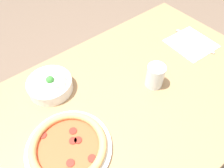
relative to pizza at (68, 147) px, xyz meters
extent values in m
cube|color=#99724C|center=(0.22, 0.04, -0.03)|extent=(1.40, 0.77, 0.03)
cylinder|color=olive|center=(0.85, 0.35, -0.41)|extent=(0.06, 0.06, 0.72)
cylinder|color=white|center=(0.00, 0.00, -0.01)|extent=(0.28, 0.28, 0.01)
torus|color=tan|center=(0.00, 0.00, 0.01)|extent=(0.25, 0.25, 0.03)
cylinder|color=#D14C28|center=(0.00, 0.00, 0.00)|extent=(0.22, 0.22, 0.01)
cylinder|color=maroon|center=(0.02, 0.01, 0.00)|extent=(0.03, 0.03, 0.00)
cylinder|color=maroon|center=(0.04, 0.03, 0.00)|extent=(0.03, 0.03, 0.00)
cylinder|color=maroon|center=(-0.05, 0.09, 0.00)|extent=(0.03, 0.03, 0.00)
cylinder|color=maroon|center=(0.04, -0.08, 0.00)|extent=(0.03, 0.03, 0.00)
cylinder|color=maroon|center=(-0.02, -0.05, 0.00)|extent=(0.03, 0.03, 0.00)
cylinder|color=maroon|center=(0.04, 0.00, 0.00)|extent=(0.03, 0.03, 0.00)
cylinder|color=white|center=(0.08, 0.26, 0.01)|extent=(0.17, 0.17, 0.05)
torus|color=white|center=(0.08, 0.26, 0.03)|extent=(0.18, 0.18, 0.01)
ellipsoid|color=#998466|center=(0.09, 0.21, 0.03)|extent=(0.04, 0.04, 0.02)
ellipsoid|color=tan|center=(0.06, 0.25, 0.02)|extent=(0.04, 0.04, 0.02)
ellipsoid|color=tan|center=(0.13, 0.23, 0.03)|extent=(0.03, 0.04, 0.02)
ellipsoid|color=tan|center=(0.09, 0.25, 0.02)|extent=(0.03, 0.03, 0.02)
ellipsoid|color=tan|center=(0.06, 0.21, 0.02)|extent=(0.04, 0.03, 0.02)
ellipsoid|color=#998466|center=(0.12, 0.21, 0.03)|extent=(0.04, 0.04, 0.02)
ellipsoid|color=tan|center=(0.09, 0.25, 0.02)|extent=(0.03, 0.04, 0.02)
ellipsoid|color=tan|center=(0.06, 0.23, 0.03)|extent=(0.04, 0.04, 0.02)
sphere|color=#388433|center=(0.08, 0.26, 0.03)|extent=(0.03, 0.03, 0.03)
cube|color=white|center=(0.74, 0.08, -0.02)|extent=(0.21, 0.21, 0.00)
cube|color=silver|center=(0.71, 0.06, -0.01)|extent=(0.01, 0.13, 0.00)
cube|color=silver|center=(0.72, 0.15, -0.01)|extent=(0.00, 0.06, 0.00)
cube|color=silver|center=(0.71, 0.15, -0.01)|extent=(0.00, 0.06, 0.00)
cube|color=silver|center=(0.71, 0.15, -0.01)|extent=(0.00, 0.06, 0.00)
cube|color=silver|center=(0.71, 0.15, -0.01)|extent=(0.00, 0.06, 0.00)
cube|color=silver|center=(0.76, 0.02, -0.01)|extent=(0.01, 0.09, 0.01)
cube|color=silver|center=(0.77, 0.13, -0.01)|extent=(0.02, 0.13, 0.00)
cylinder|color=silver|center=(0.42, 0.02, 0.03)|extent=(0.07, 0.07, 0.10)
camera|label=1|loc=(-0.08, -0.32, 0.67)|focal=35.00mm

